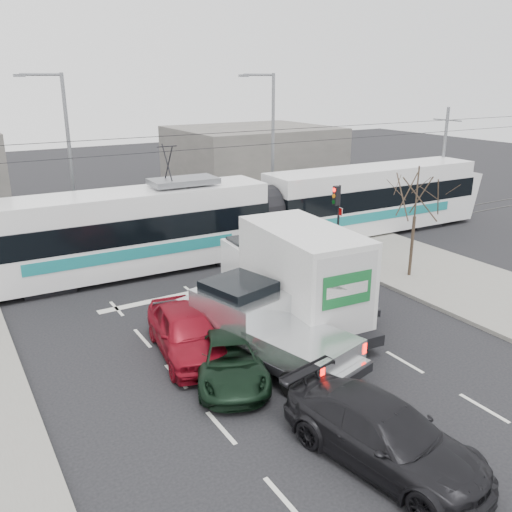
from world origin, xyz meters
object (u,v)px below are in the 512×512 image
traffic_signal (337,206)px  tram (263,213)px  bare_tree (416,197)px  red_car (186,331)px  street_lamp_near (270,141)px  street_lamp_far (66,150)px  box_truck (294,275)px  green_car (229,359)px  navy_pickup (327,276)px  dark_car (384,435)px  silver_pickup (257,323)px

traffic_signal → tram: tram is taller
bare_tree → red_car: bare_tree is taller
bare_tree → street_lamp_near: (-0.29, 11.50, 1.32)m
street_lamp_far → box_truck: street_lamp_far is taller
green_car → street_lamp_far: bearing=113.7°
box_truck → navy_pickup: 2.67m
box_truck → navy_pickup: (2.36, 0.97, -0.79)m
green_car → red_car: size_ratio=0.93×
traffic_signal → green_car: 12.65m
navy_pickup → red_car: size_ratio=1.16×
box_truck → dark_car: (-2.66, -7.58, -1.11)m
bare_tree → navy_pickup: bare_tree is taller
tram → traffic_signal: bearing=-49.4°
tram → green_car: (-7.63, -10.39, -1.43)m
traffic_signal → green_car: size_ratio=0.81×
street_lamp_near → red_car: size_ratio=1.89×
bare_tree → navy_pickup: bearing=-178.5°
box_truck → red_car: size_ratio=1.63×
silver_pickup → box_truck: size_ratio=0.90×
green_car → street_lamp_near: bearing=75.4°
street_lamp_near → dark_car: size_ratio=1.70×
dark_car → red_car: bearing=93.0°
traffic_signal → dark_car: traffic_signal is taller
bare_tree → box_truck: 7.58m
bare_tree → street_lamp_far: street_lamp_far is taller
street_lamp_near → green_car: (-10.91, -14.87, -4.49)m
bare_tree → silver_pickup: bare_tree is taller
box_truck → green_car: size_ratio=1.75×
tram → dark_car: (-6.35, -15.68, -1.28)m
street_lamp_far → red_car: size_ratio=1.89×
street_lamp_far → tram: bearing=-38.3°
street_lamp_far → red_car: bearing=-89.7°
silver_pickup → dark_car: 6.02m
street_lamp_far → green_car: bearing=-88.0°
tram → box_truck: bearing=-112.7°
street_lamp_near → green_car: bearing=-126.3°
box_truck → bare_tree: bearing=12.8°
tram → dark_car: bearing=-110.3°
bare_tree → silver_pickup: (-9.77, -2.66, -2.60)m
traffic_signal → street_lamp_far: size_ratio=0.40×
street_lamp_far → navy_pickup: bearing=-63.2°
bare_tree → traffic_signal: 4.28m
traffic_signal → silver_pickup: bearing=-142.4°
red_car → street_lamp_near: bearing=56.9°
street_lamp_far → green_car: (0.59, -16.87, -4.49)m
traffic_signal → red_car: (-10.57, -5.33, -1.93)m
green_car → dark_car: (1.28, -5.30, 0.15)m
box_truck → street_lamp_far: bearing=111.5°
tram → red_car: 11.73m
tram → red_car: size_ratio=5.95×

